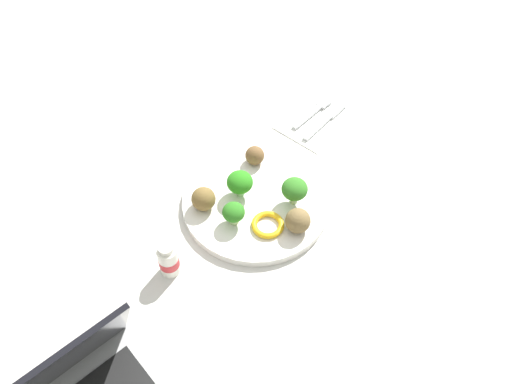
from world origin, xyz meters
TOP-DOWN VIEW (x-y plane):
  - ground_plane at (0.00, 0.00)m, footprint 4.00×4.00m
  - plate at (0.00, 0.00)m, footprint 0.28×0.28m
  - broccoli_floret_near_rim at (0.04, -0.06)m, footprint 0.05×0.05m
  - broccoli_floret_far_rim at (-0.07, 0.00)m, footprint 0.04×0.04m
  - broccoli_floret_front_left at (-0.01, 0.03)m, footprint 0.05×0.05m
  - meatball_back_left at (-0.07, 0.07)m, footprint 0.05×0.05m
  - meatball_mid_left at (0.07, 0.06)m, footprint 0.04×0.04m
  - meatball_mid_right at (-0.01, -0.10)m, footprint 0.05×0.05m
  - pepper_ring_mid_left at (-0.04, -0.06)m, footprint 0.08×0.08m
  - napkin at (0.27, 0.03)m, footprint 0.18×0.13m
  - fork at (0.28, 0.05)m, footprint 0.12×0.03m
  - knife at (0.27, 0.01)m, footprint 0.15×0.02m
  - yogurt_bottle at (-0.20, 0.03)m, footprint 0.04×0.04m

SIDE VIEW (x-z plane):
  - ground_plane at x=0.00m, z-range 0.00..0.00m
  - napkin at x=0.27m, z-range 0.00..0.01m
  - knife at x=0.27m, z-range 0.00..0.01m
  - fork at x=0.28m, z-range 0.00..0.01m
  - plate at x=0.00m, z-range 0.00..0.02m
  - pepper_ring_mid_left at x=-0.04m, z-range 0.02..0.03m
  - yogurt_bottle at x=-0.20m, z-range 0.00..0.07m
  - meatball_mid_left at x=0.07m, z-range 0.02..0.05m
  - meatball_back_left at x=-0.07m, z-range 0.02..0.06m
  - meatball_mid_right at x=-0.01m, z-range 0.02..0.06m
  - broccoli_floret_far_rim at x=-0.07m, z-range 0.02..0.07m
  - broccoli_floret_front_left at x=-0.01m, z-range 0.02..0.08m
  - broccoli_floret_near_rim at x=0.04m, z-range 0.02..0.08m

